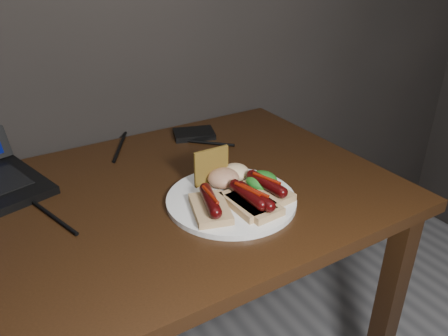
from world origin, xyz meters
TOP-DOWN VIEW (x-y plane):
  - desk at (0.00, 1.38)m, footprint 1.40×0.70m
  - hard_drive at (0.39, 1.63)m, footprint 0.13×0.11m
  - desk_cables at (0.00, 1.55)m, footprint 0.92×0.46m
  - plate at (0.29, 1.27)m, footprint 0.30×0.30m
  - bread_sausage_left at (0.22, 1.24)m, footprint 0.10×0.13m
  - bread_sausage_center at (0.30, 1.22)m, footprint 0.07×0.12m
  - bread_sausage_right at (0.36, 1.24)m, footprint 0.08×0.12m
  - bread_sausage_extra at (0.31, 1.21)m, footprint 0.08×0.12m
  - crispbread at (0.29, 1.35)m, footprint 0.08×0.01m
  - salad_greens at (0.37, 1.27)m, footprint 0.07×0.07m
  - salsa_mound at (0.30, 1.32)m, footprint 0.07×0.07m
  - coleslaw_mound at (0.34, 1.34)m, footprint 0.06×0.06m

SIDE VIEW (x-z plane):
  - desk at x=0.00m, z-range 0.29..1.04m
  - desk_cables at x=0.00m, z-range 0.75..0.76m
  - plate at x=0.29m, z-range 0.75..0.76m
  - hard_drive at x=0.39m, z-range 0.75..0.77m
  - bread_sausage_left at x=0.22m, z-range 0.76..0.80m
  - bread_sausage_center at x=0.30m, z-range 0.76..0.80m
  - bread_sausage_right at x=0.36m, z-range 0.76..0.80m
  - bread_sausage_extra at x=0.31m, z-range 0.76..0.80m
  - coleslaw_mound at x=0.34m, z-range 0.76..0.80m
  - salad_greens at x=0.37m, z-range 0.76..0.80m
  - salsa_mound at x=0.30m, z-range 0.76..0.80m
  - crispbread at x=0.29m, z-range 0.76..0.85m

